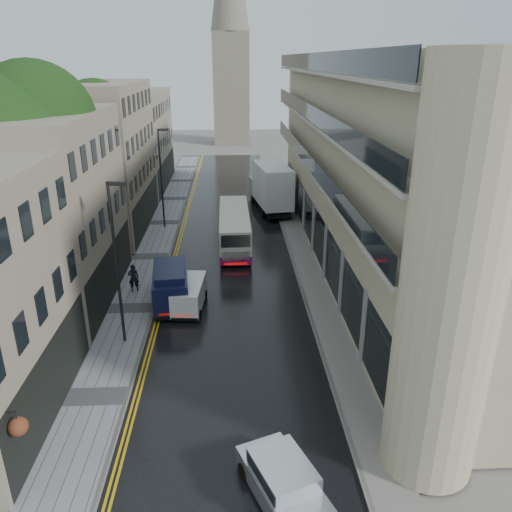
{
  "coord_description": "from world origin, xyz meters",
  "views": [
    {
      "loc": [
        0.15,
        -7.37,
        13.79
      ],
      "look_at": [
        1.44,
        18.0,
        3.74
      ],
      "focal_mm": 35.0,
      "sensor_mm": 36.0,
      "label": 1
    }
  ],
  "objects_px": {
    "white_van": "(172,305)",
    "pedestrian": "(134,278)",
    "navy_van": "(154,298)",
    "lamp_post_far": "(161,180)",
    "tree_near": "(1,193)",
    "cream_bus": "(221,241)",
    "tree_far": "(75,161)",
    "lamp_post_near": "(117,266)",
    "white_lorry": "(263,193)"
  },
  "relations": [
    {
      "from": "white_van",
      "to": "pedestrian",
      "type": "bearing_deg",
      "value": 133.09
    },
    {
      "from": "navy_van",
      "to": "lamp_post_far",
      "type": "relative_size",
      "value": 0.59
    },
    {
      "from": "tree_near",
      "to": "cream_bus",
      "type": "relative_size",
      "value": 1.39
    },
    {
      "from": "cream_bus",
      "to": "navy_van",
      "type": "height_order",
      "value": "cream_bus"
    },
    {
      "from": "tree_near",
      "to": "navy_van",
      "type": "height_order",
      "value": "tree_near"
    },
    {
      "from": "tree_far",
      "to": "lamp_post_near",
      "type": "relative_size",
      "value": 1.48
    },
    {
      "from": "cream_bus",
      "to": "white_van",
      "type": "relative_size",
      "value": 2.66
    },
    {
      "from": "navy_van",
      "to": "pedestrian",
      "type": "xyz_separation_m",
      "value": [
        -1.77,
        3.41,
        -0.26
      ]
    },
    {
      "from": "tree_near",
      "to": "white_lorry",
      "type": "bearing_deg",
      "value": 47.87
    },
    {
      "from": "cream_bus",
      "to": "navy_van",
      "type": "bearing_deg",
      "value": -112.35
    },
    {
      "from": "white_lorry",
      "to": "pedestrian",
      "type": "relative_size",
      "value": 4.86
    },
    {
      "from": "tree_far",
      "to": "lamp_post_far",
      "type": "distance_m",
      "value": 6.92
    },
    {
      "from": "tree_near",
      "to": "navy_van",
      "type": "xyz_separation_m",
      "value": [
        8.2,
        -1.87,
        -5.66
      ]
    },
    {
      "from": "white_lorry",
      "to": "cream_bus",
      "type": "bearing_deg",
      "value": -118.75
    },
    {
      "from": "cream_bus",
      "to": "lamp_post_far",
      "type": "bearing_deg",
      "value": 124.24
    },
    {
      "from": "cream_bus",
      "to": "tree_near",
      "type": "bearing_deg",
      "value": -149.23
    },
    {
      "from": "cream_bus",
      "to": "white_van",
      "type": "distance_m",
      "value": 9.59
    },
    {
      "from": "navy_van",
      "to": "white_van",
      "type": "bearing_deg",
      "value": -14.53
    },
    {
      "from": "tree_far",
      "to": "white_van",
      "type": "xyz_separation_m",
      "value": [
        8.91,
        -15.02,
        -5.36
      ]
    },
    {
      "from": "cream_bus",
      "to": "pedestrian",
      "type": "relative_size",
      "value": 5.51
    },
    {
      "from": "navy_van",
      "to": "pedestrian",
      "type": "relative_size",
      "value": 2.74
    },
    {
      "from": "white_van",
      "to": "navy_van",
      "type": "height_order",
      "value": "navy_van"
    },
    {
      "from": "navy_van",
      "to": "lamp_post_far",
      "type": "height_order",
      "value": "lamp_post_far"
    },
    {
      "from": "tree_near",
      "to": "white_van",
      "type": "xyz_separation_m",
      "value": [
        9.21,
        -2.02,
        -6.08
      ]
    },
    {
      "from": "navy_van",
      "to": "tree_far",
      "type": "bearing_deg",
      "value": 111.77
    },
    {
      "from": "white_lorry",
      "to": "pedestrian",
      "type": "xyz_separation_m",
      "value": [
        -9.1,
        -15.63,
        -1.3
      ]
    },
    {
      "from": "tree_near",
      "to": "cream_bus",
      "type": "distance_m",
      "value": 14.92
    },
    {
      "from": "lamp_post_near",
      "to": "lamp_post_far",
      "type": "bearing_deg",
      "value": 100.43
    },
    {
      "from": "lamp_post_near",
      "to": "lamp_post_far",
      "type": "height_order",
      "value": "lamp_post_near"
    },
    {
      "from": "tree_far",
      "to": "cream_bus",
      "type": "xyz_separation_m",
      "value": [
        11.53,
        -5.82,
        -4.85
      ]
    },
    {
      "from": "white_van",
      "to": "navy_van",
      "type": "xyz_separation_m",
      "value": [
        -1.01,
        0.15,
        0.42
      ]
    },
    {
      "from": "white_van",
      "to": "tree_far",
      "type": "bearing_deg",
      "value": 125.68
    },
    {
      "from": "tree_far",
      "to": "lamp_post_near",
      "type": "xyz_separation_m",
      "value": [
        6.66,
        -17.48,
        -1.91
      ]
    },
    {
      "from": "cream_bus",
      "to": "lamp_post_near",
      "type": "relative_size",
      "value": 1.19
    },
    {
      "from": "white_van",
      "to": "lamp_post_near",
      "type": "bearing_deg",
      "value": -127.61
    },
    {
      "from": "cream_bus",
      "to": "white_lorry",
      "type": "xyz_separation_m",
      "value": [
        3.69,
        9.98,
        0.95
      ]
    },
    {
      "from": "navy_van",
      "to": "pedestrian",
      "type": "distance_m",
      "value": 3.85
    },
    {
      "from": "cream_bus",
      "to": "tree_far",
      "type": "bearing_deg",
      "value": 152.74
    },
    {
      "from": "white_lorry",
      "to": "pedestrian",
      "type": "bearing_deg",
      "value": -128.64
    },
    {
      "from": "white_van",
      "to": "pedestrian",
      "type": "distance_m",
      "value": 4.52
    },
    {
      "from": "tree_near",
      "to": "white_van",
      "type": "bearing_deg",
      "value": -12.38
    },
    {
      "from": "cream_bus",
      "to": "white_lorry",
      "type": "relative_size",
      "value": 1.13
    },
    {
      "from": "navy_van",
      "to": "tree_near",
      "type": "bearing_deg",
      "value": 160.93
    },
    {
      "from": "lamp_post_near",
      "to": "lamp_post_far",
      "type": "distance_m",
      "value": 18.95
    },
    {
      "from": "tree_far",
      "to": "cream_bus",
      "type": "bearing_deg",
      "value": -26.76
    },
    {
      "from": "tree_far",
      "to": "white_lorry",
      "type": "distance_m",
      "value": 16.26
    },
    {
      "from": "navy_van",
      "to": "white_lorry",
      "type": "bearing_deg",
      "value": 62.76
    },
    {
      "from": "white_van",
      "to": "navy_van",
      "type": "bearing_deg",
      "value": 176.66
    },
    {
      "from": "navy_van",
      "to": "lamp_post_near",
      "type": "distance_m",
      "value": 4.19
    },
    {
      "from": "pedestrian",
      "to": "white_van",
      "type": "bearing_deg",
      "value": 115.57
    }
  ]
}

